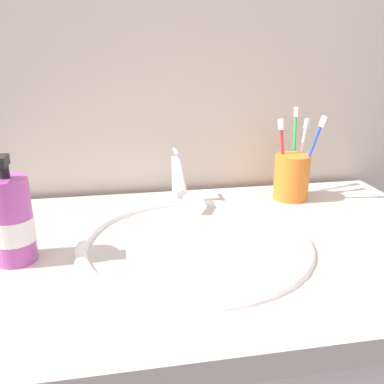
{
  "coord_description": "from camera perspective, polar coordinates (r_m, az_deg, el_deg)",
  "views": [
    {
      "loc": [
        -0.15,
        -0.67,
        1.19
      ],
      "look_at": [
        -0.03,
        0.03,
        0.95
      ],
      "focal_mm": 38.72,
      "sensor_mm": 36.0,
      "label": 1
    }
  ],
  "objects": [
    {
      "name": "sink_basin",
      "position": [
        0.78,
        0.4,
        -9.95
      ],
      "size": [
        0.43,
        0.43,
        0.12
      ],
      "color": "white",
      "rests_on": "vanity_counter"
    },
    {
      "name": "toothbrush_blue",
      "position": [
        0.97,
        15.98,
        5.19
      ],
      "size": [
        0.06,
        0.04,
        0.19
      ],
      "color": "blue",
      "rests_on": "toothbrush_cup"
    },
    {
      "name": "toothbrush_green",
      "position": [
        1.03,
        13.91,
        6.31
      ],
      "size": [
        0.03,
        0.06,
        0.2
      ],
      "color": "green",
      "rests_on": "toothbrush_cup"
    },
    {
      "name": "toothbrush_white",
      "position": [
        1.01,
        14.77,
        5.35
      ],
      "size": [
        0.05,
        0.04,
        0.18
      ],
      "color": "white",
      "rests_on": "toothbrush_cup"
    },
    {
      "name": "toothbrush_red",
      "position": [
        0.99,
        12.36,
        5.29
      ],
      "size": [
        0.03,
        0.03,
        0.18
      ],
      "color": "red",
      "rests_on": "toothbrush_cup"
    },
    {
      "name": "faucet",
      "position": [
        0.93,
        -1.95,
        1.99
      ],
      "size": [
        0.02,
        0.13,
        0.12
      ],
      "color": "silver",
      "rests_on": "sink_basin"
    },
    {
      "name": "tiled_wall_back",
      "position": [
        1.02,
        -1.67,
        19.48
      ],
      "size": [
        2.17,
        0.04,
        2.4
      ],
      "primitive_type": "cube",
      "color": "beige",
      "rests_on": "ground"
    },
    {
      "name": "toothbrush_cup",
      "position": [
        0.99,
        13.54,
        2.01
      ],
      "size": [
        0.08,
        0.08,
        0.11
      ],
      "primitive_type": "cylinder",
      "color": "orange",
      "rests_on": "vanity_counter"
    },
    {
      "name": "soap_dispenser",
      "position": [
        0.73,
        -23.59,
        -3.73
      ],
      "size": [
        0.07,
        0.07,
        0.18
      ],
      "color": "#B24CA5",
      "rests_on": "vanity_counter"
    }
  ]
}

